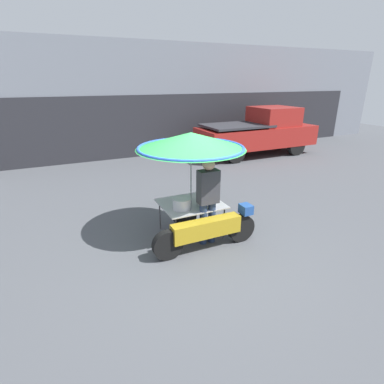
% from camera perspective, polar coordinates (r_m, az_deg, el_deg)
% --- Properties ---
extents(ground_plane, '(36.00, 36.00, 0.00)m').
position_cam_1_polar(ground_plane, '(5.63, 2.28, -11.04)').
color(ground_plane, '#4C4F54').
extents(shopfront_building, '(28.00, 2.06, 4.35)m').
position_cam_1_polar(shopfront_building, '(13.01, -15.74, 16.41)').
color(shopfront_building, gray).
rests_on(shopfront_building, ground).
extents(vendor_motorcycle_cart, '(2.05, 2.04, 2.06)m').
position_cam_1_polar(vendor_motorcycle_cart, '(5.54, 0.12, 6.96)').
color(vendor_motorcycle_cart, black).
rests_on(vendor_motorcycle_cart, ground).
extents(vendor_person, '(0.38, 0.22, 1.67)m').
position_cam_1_polar(vendor_person, '(5.49, 3.07, -0.92)').
color(vendor_person, navy).
rests_on(vendor_person, ground).
extents(pickup_truck, '(4.94, 1.76, 1.91)m').
position_cam_1_polar(pickup_truck, '(12.81, 12.70, 11.05)').
color(pickup_truck, black).
rests_on(pickup_truck, ground).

